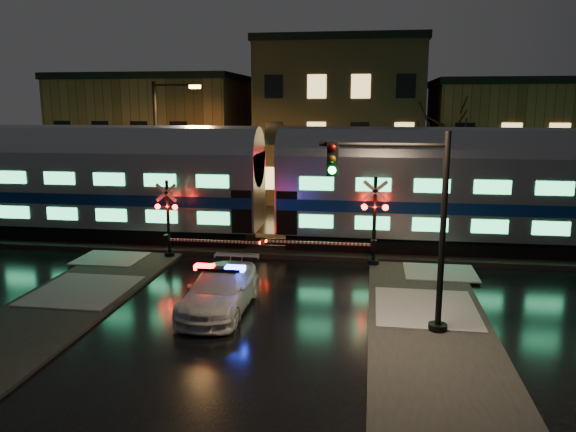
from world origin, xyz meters
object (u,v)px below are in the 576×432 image
Objects in this scene: police_car at (220,290)px; crossing_signal_right at (366,230)px; crossing_signal_left at (175,227)px; traffic_light at (410,229)px; streetlight at (161,145)px.

crossing_signal_right is at bearing 51.90° from police_car.
crossing_signal_right is at bearing 0.06° from crossing_signal_left.
traffic_light is at bearing -8.34° from police_car.
police_car is 15.26m from streetlight.
crossing_signal_left is at bearing -65.17° from streetlight.
streetlight is (-3.10, 6.70, 3.35)m from crossing_signal_left.
crossing_signal_right reaches higher than police_car.
crossing_signal_left is 12.71m from traffic_light.
crossing_signal_right is 0.68× the size of streetlight.
crossing_signal_left is 0.62× the size of streetlight.
crossing_signal_left is 8.11m from streetlight.
streetlight is (-6.95, 12.93, 4.14)m from police_car.
streetlight reaches higher than crossing_signal_right.
police_car is 7.01m from traffic_light.
crossing_signal_right is 8.88m from crossing_signal_left.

